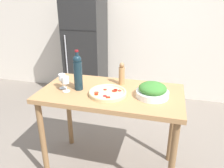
{
  "coord_description": "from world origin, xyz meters",
  "views": [
    {
      "loc": [
        0.48,
        -1.8,
        1.78
      ],
      "look_at": [
        0.0,
        0.04,
        0.98
      ],
      "focal_mm": 35.0,
      "sensor_mm": 36.0,
      "label": 1
    }
  ],
  "objects_px": {
    "wine_glass_far": "(62,78)",
    "salad_bowl": "(152,91)",
    "wine_bottle": "(78,72)",
    "wine_glass_near": "(66,81)",
    "homemade_pizza": "(108,93)",
    "refrigerator": "(86,50)",
    "pepper_mill": "(122,74)"
  },
  "relations": [
    {
      "from": "wine_bottle",
      "to": "salad_bowl",
      "type": "xyz_separation_m",
      "value": [
        0.69,
        0.01,
        -0.12
      ]
    },
    {
      "from": "wine_glass_near",
      "to": "homemade_pizza",
      "type": "distance_m",
      "value": 0.41
    },
    {
      "from": "wine_bottle",
      "to": "pepper_mill",
      "type": "height_order",
      "value": "wine_bottle"
    },
    {
      "from": "pepper_mill",
      "to": "homemade_pizza",
      "type": "xyz_separation_m",
      "value": [
        -0.07,
        -0.28,
        -0.09
      ]
    },
    {
      "from": "refrigerator",
      "to": "wine_bottle",
      "type": "xyz_separation_m",
      "value": [
        0.59,
        -1.7,
        0.23
      ]
    },
    {
      "from": "wine_bottle",
      "to": "wine_glass_near",
      "type": "xyz_separation_m",
      "value": [
        -0.1,
        -0.07,
        -0.07
      ]
    },
    {
      "from": "wine_glass_far",
      "to": "salad_bowl",
      "type": "bearing_deg",
      "value": 1.91
    },
    {
      "from": "refrigerator",
      "to": "wine_glass_near",
      "type": "xyz_separation_m",
      "value": [
        0.49,
        -1.77,
        0.16
      ]
    },
    {
      "from": "refrigerator",
      "to": "wine_glass_near",
      "type": "height_order",
      "value": "refrigerator"
    },
    {
      "from": "salad_bowl",
      "to": "refrigerator",
      "type": "bearing_deg",
      "value": 127.29
    },
    {
      "from": "wine_glass_far",
      "to": "salad_bowl",
      "type": "xyz_separation_m",
      "value": [
        0.85,
        0.03,
        -0.05
      ]
    },
    {
      "from": "pepper_mill",
      "to": "salad_bowl",
      "type": "relative_size",
      "value": 0.78
    },
    {
      "from": "refrigerator",
      "to": "salad_bowl",
      "type": "height_order",
      "value": "refrigerator"
    },
    {
      "from": "wine_glass_far",
      "to": "pepper_mill",
      "type": "xyz_separation_m",
      "value": [
        0.53,
        0.25,
        0.0
      ]
    },
    {
      "from": "wine_bottle",
      "to": "wine_glass_near",
      "type": "bearing_deg",
      "value": -142.26
    },
    {
      "from": "wine_bottle",
      "to": "pepper_mill",
      "type": "relative_size",
      "value": 1.7
    },
    {
      "from": "refrigerator",
      "to": "wine_bottle",
      "type": "relative_size",
      "value": 4.54
    },
    {
      "from": "wine_glass_near",
      "to": "homemade_pizza",
      "type": "bearing_deg",
      "value": 3.88
    },
    {
      "from": "wine_glass_far",
      "to": "wine_bottle",
      "type": "bearing_deg",
      "value": 5.6
    },
    {
      "from": "wine_glass_near",
      "to": "wine_bottle",
      "type": "bearing_deg",
      "value": 37.74
    },
    {
      "from": "wine_glass_far",
      "to": "wine_glass_near",
      "type": "bearing_deg",
      "value": -42.84
    },
    {
      "from": "refrigerator",
      "to": "homemade_pizza",
      "type": "xyz_separation_m",
      "value": [
        0.89,
        -1.74,
        0.07
      ]
    },
    {
      "from": "wine_glass_far",
      "to": "homemade_pizza",
      "type": "xyz_separation_m",
      "value": [
        0.46,
        -0.03,
        -0.08
      ]
    },
    {
      "from": "refrigerator",
      "to": "salad_bowl",
      "type": "xyz_separation_m",
      "value": [
        1.28,
        -1.68,
        0.11
      ]
    },
    {
      "from": "pepper_mill",
      "to": "homemade_pizza",
      "type": "distance_m",
      "value": 0.3
    },
    {
      "from": "wine_glass_far",
      "to": "homemade_pizza",
      "type": "height_order",
      "value": "wine_glass_far"
    },
    {
      "from": "refrigerator",
      "to": "salad_bowl",
      "type": "bearing_deg",
      "value": -52.71
    },
    {
      "from": "refrigerator",
      "to": "wine_glass_near",
      "type": "distance_m",
      "value": 1.84
    },
    {
      "from": "salad_bowl",
      "to": "wine_bottle",
      "type": "bearing_deg",
      "value": -178.94
    },
    {
      "from": "wine_bottle",
      "to": "homemade_pizza",
      "type": "relative_size",
      "value": 1.12
    },
    {
      "from": "wine_glass_far",
      "to": "salad_bowl",
      "type": "distance_m",
      "value": 0.86
    },
    {
      "from": "wine_glass_far",
      "to": "pepper_mill",
      "type": "distance_m",
      "value": 0.58
    }
  ]
}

